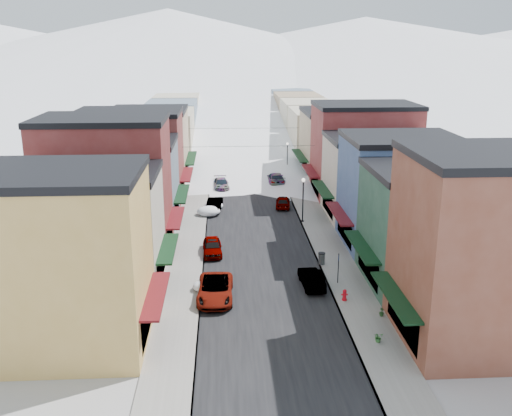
{
  "coord_description": "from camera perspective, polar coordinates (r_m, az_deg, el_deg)",
  "views": [
    {
      "loc": [
        -3.15,
        -29.57,
        18.84
      ],
      "look_at": [
        0.0,
        24.55,
        2.81
      ],
      "focal_mm": 40.0,
      "sensor_mm": 36.0,
      "label": 1
    }
  ],
  "objects": [
    {
      "name": "streetlamp_near",
      "position": [
        60.42,
        4.73,
        1.37
      ],
      "size": [
        0.4,
        0.4,
        4.76
      ],
      "color": "black",
      "rests_on": "sidewalk_right"
    },
    {
      "name": "ground",
      "position": [
        35.21,
        2.42,
        -15.9
      ],
      "size": [
        600.0,
        600.0,
        0.0
      ],
      "primitive_type": "plane",
      "color": "gray",
      "rests_on": "ground"
    },
    {
      "name": "bldg_l_brick_far",
      "position": [
        69.75,
        -12.42,
        5.07
      ],
      "size": [
        13.3,
        9.2,
        11.0
      ],
      "color": "maroon",
      "rests_on": "ground"
    },
    {
      "name": "curb_right",
      "position": [
        91.88,
        1.87,
        4.68
      ],
      "size": [
        0.1,
        160.0,
        0.15
      ],
      "primitive_type": "cube",
      "color": "slate",
      "rests_on": "ground"
    },
    {
      "name": "bldg_l_brick_near",
      "position": [
        52.69,
        -14.78,
        2.1
      ],
      "size": [
        12.3,
        8.2,
        12.5
      ],
      "color": "maroon",
      "rests_on": "ground"
    },
    {
      "name": "bldg_r_tan",
      "position": [
        81.48,
        8.34,
        6.35
      ],
      "size": [
        11.3,
        11.2,
        9.5
      ],
      "color": "tan",
      "rests_on": "ground"
    },
    {
      "name": "sidewalk_right",
      "position": [
        92.03,
        2.83,
        4.69
      ],
      "size": [
        3.2,
        160.0,
        0.15
      ],
      "primitive_type": "cube",
      "color": "gray",
      "rests_on": "ground"
    },
    {
      "name": "snow_pile_mid",
      "position": [
        63.63,
        -4.75,
        -0.32
      ],
      "size": [
        2.58,
        2.79,
        1.09
      ],
      "color": "white",
      "rests_on": "ground"
    },
    {
      "name": "car_lane_white",
      "position": [
        102.43,
        -1.14,
        6.32
      ],
      "size": [
        2.68,
        5.68,
        1.57
      ],
      "primitive_type": "imported",
      "rotation": [
        0.0,
        0.0,
        3.16
      ],
      "color": "white",
      "rests_on": "ground"
    },
    {
      "name": "planter_near",
      "position": [
        38.38,
        12.13,
        -12.53
      ],
      "size": [
        0.71,
        0.66,
        0.65
      ],
      "primitive_type": "imported",
      "rotation": [
        0.0,
        0.0,
        0.32
      ],
      "color": "#377434",
      "rests_on": "sidewalk_right"
    },
    {
      "name": "bldg_r_green",
      "position": [
        46.84,
        17.27,
        -1.79
      ],
      "size": [
        11.3,
        9.2,
        9.5
      ],
      "color": "#224734",
      "rests_on": "ground"
    },
    {
      "name": "bldg_l_cream",
      "position": [
        45.49,
        -15.92,
        -2.22
      ],
      "size": [
        11.3,
        8.2,
        9.5
      ],
      "color": "#C3B49D",
      "rests_on": "ground"
    },
    {
      "name": "bldg_r_blue",
      "position": [
        54.86,
        14.12,
        1.63
      ],
      "size": [
        11.3,
        9.2,
        10.5
      ],
      "color": "#3A5483",
      "rests_on": "ground"
    },
    {
      "name": "trash_can",
      "position": [
        49.81,
        6.58,
        -5.03
      ],
      "size": [
        0.61,
        0.61,
        1.04
      ],
      "color": "#4F5153",
      "rests_on": "sidewalk_right"
    },
    {
      "name": "parking_sign",
      "position": [
        45.96,
        8.24,
        -5.73
      ],
      "size": [
        0.1,
        0.34,
        2.49
      ],
      "color": "black",
      "rests_on": "sidewalk_right"
    },
    {
      "name": "sidewalk_left",
      "position": [
        91.58,
        -5.44,
        4.58
      ],
      "size": [
        3.2,
        160.0,
        0.15
      ],
      "primitive_type": "cube",
      "color": "gray",
      "rests_on": "ground"
    },
    {
      "name": "car_silver_sedan",
      "position": [
        52.21,
        -4.4,
        -3.88
      ],
      "size": [
        1.91,
        4.31,
        1.44
      ],
      "primitive_type": "imported",
      "rotation": [
        0.0,
        0.0,
        0.05
      ],
      "color": "#ADB1B6",
      "rests_on": "ground"
    },
    {
      "name": "curb_left",
      "position": [
        91.54,
        -4.46,
        4.59
      ],
      "size": [
        0.1,
        160.0,
        0.15
      ],
      "primitive_type": "cube",
      "color": "slate",
      "rests_on": "ground"
    },
    {
      "name": "snow_pile_near",
      "position": [
        44.96,
        -4.91,
        -7.75
      ],
      "size": [
        2.19,
        2.55,
        0.93
      ],
      "color": "white",
      "rests_on": "ground"
    },
    {
      "name": "car_white_suv",
      "position": [
        43.46,
        -4.09,
        -8.12
      ],
      "size": [
        2.76,
        5.73,
        1.57
      ],
      "primitive_type": "imported",
      "rotation": [
        0.0,
        0.0,
        -0.03
      ],
      "color": "silver",
      "rests_on": "ground"
    },
    {
      "name": "car_green_sedan",
      "position": [
        45.66,
        5.58,
        -7.01
      ],
      "size": [
        1.75,
        4.38,
        1.42
      ],
      "primitive_type": "imported",
      "rotation": [
        0.0,
        0.0,
        3.2
      ],
      "color": "black",
      "rests_on": "ground"
    },
    {
      "name": "car_silver_wagon",
      "position": [
        74.87,
        -3.5,
        2.41
      ],
      "size": [
        2.24,
        4.85,
        1.37
      ],
      "primitive_type": "imported",
      "rotation": [
        0.0,
        0.0,
        0.07
      ],
      "color": "#A7A8AF",
      "rests_on": "ground"
    },
    {
      "name": "mountain_ridge",
      "position": [
        307.22,
        -6.62,
        15.53
      ],
      "size": [
        670.0,
        340.0,
        34.0
      ],
      "color": "silver",
      "rests_on": "ground"
    },
    {
      "name": "car_dark_hatch",
      "position": [
        65.12,
        -4.21,
        0.28
      ],
      "size": [
        2.08,
        4.56,
        1.45
      ],
      "primitive_type": "imported",
      "rotation": [
        0.0,
        0.0,
        -0.13
      ],
      "color": "black",
      "rests_on": "ground"
    },
    {
      "name": "bldg_l_tan",
      "position": [
        79.43,
        -10.6,
        6.16
      ],
      "size": [
        11.3,
        11.2,
        10.0
      ],
      "color": "tan",
      "rests_on": "ground"
    },
    {
      "name": "bldg_l_yellow",
      "position": [
        37.4,
        -18.74,
        -4.92
      ],
      "size": [
        11.3,
        8.7,
        11.5
      ],
      "color": "gold",
      "rests_on": "ground"
    },
    {
      "name": "car_lane_silver",
      "position": [
        81.86,
        -2.2,
        3.68
      ],
      "size": [
        2.03,
        4.43,
        1.47
      ],
      "primitive_type": "imported",
      "rotation": [
        0.0,
        0.0,
        0.07
      ],
      "color": "#A5A8AD",
      "rests_on": "ground"
    },
    {
      "name": "snow_pile_far",
      "position": [
        66.05,
        -4.23,
        0.25
      ],
      "size": [
        2.16,
        2.53,
        0.91
      ],
      "color": "white",
      "rests_on": "ground"
    },
    {
      "name": "distant_blocks",
      "position": [
        113.59,
        -1.73,
        8.96
      ],
      "size": [
        34.0,
        55.0,
        8.0
      ],
      "color": "gray",
      "rests_on": "ground"
    },
    {
      "name": "car_gray_suv",
      "position": [
        66.59,
        2.71,
        0.64
      ],
      "size": [
        2.07,
        4.21,
        1.38
      ],
      "primitive_type": "imported",
      "rotation": [
        0.0,
        0.0,
        3.03
      ],
      "color": "#909398",
      "rests_on": "ground"
    },
    {
      "name": "planter_far",
      "position": [
        41.69,
        12.46,
        -10.12
      ],
      "size": [
        0.47,
        0.47,
        0.6
      ],
      "primitive_type": "imported",
      "rotation": [
        0.0,
        0.0,
        0.78
      ],
      "color": "#254F24",
      "rests_on": "sidewalk_right"
    },
    {
      "name": "car_black_sedan",
      "position": [
        77.28,
        1.98,
        2.96
      ],
      "size": [
        2.36,
        5.52,
        1.59
      ],
      "primitive_type": "imported",
      "rotation": [
        0.0,
        0.0,
        3.17
      ],
      "color": "black",
      "rests_on": "ground"
    },
    {
      "name": "bldg_l_grayblue",
      "position": [
        61.13,
        -12.7,
        2.51
      ],
      "size": [
        11.3,
        9.2,
        9.0
      ],
      "color": "slate",
      "rests_on": "ground"
    },
    {
      "name": "bldg_r_brick_far",
      "position": [
        71.93,
        10.73,
        5.71
      ],
      "size": [
        13.3,
        9.2,
        11.5
      ],
      "color": "maroon",
      "rests_on": "ground"
    },
    {
      "name": "overhead_cables",
      "position": [
        78.17,
        -0.99,
        7.17
      ],
      "size": [
        16.4,
        15.04,
        0.04
      ],
      "color": "black",
      "rests_on": "ground"
    },
    {
      "name": "road",
      "position": [
        91.59,
        -1.29,
        4.6
      ],
      "size": [
        10.0,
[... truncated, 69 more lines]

